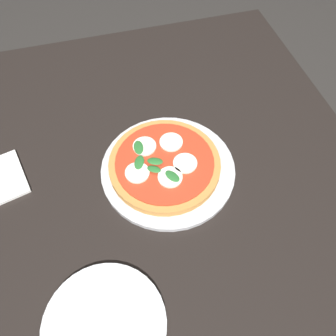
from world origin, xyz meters
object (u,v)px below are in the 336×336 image
(serving_tray, at_px, (168,169))
(pizza, at_px, (164,164))
(napkin, at_px, (4,178))
(plate_white, at_px, (104,326))
(dining_table, at_px, (160,220))

(serving_tray, distance_m, pizza, 0.02)
(pizza, height_order, napkin, pizza)
(plate_white, xyz_separation_m, napkin, (-0.37, -0.17, -0.00))
(serving_tray, xyz_separation_m, plate_white, (0.29, -0.20, 0.00))
(serving_tray, height_order, pizza, pizza)
(pizza, bearing_deg, plate_white, -32.64)
(pizza, bearing_deg, dining_table, -23.13)
(napkin, bearing_deg, pizza, 78.56)
(plate_white, bearing_deg, napkin, -155.23)
(pizza, xyz_separation_m, plate_white, (0.30, -0.19, -0.02))
(serving_tray, height_order, napkin, serving_tray)
(dining_table, bearing_deg, plate_white, -35.66)
(serving_tray, height_order, plate_white, plate_white)
(serving_tray, bearing_deg, pizza, -122.33)
(pizza, bearing_deg, serving_tray, 57.67)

